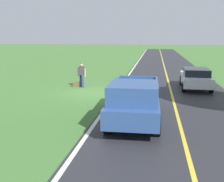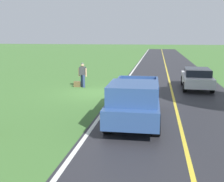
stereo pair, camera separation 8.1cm
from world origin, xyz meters
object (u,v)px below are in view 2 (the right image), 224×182
suitcase_carried (77,84)px  pickup_truck_passing (134,100)px  sedan_near_oncoming (197,78)px  hitchhiker_walking (83,73)px

suitcase_carried → pickup_truck_passing: (-4.73, 7.37, 0.77)m
sedan_near_oncoming → hitchhiker_walking: bearing=5.4°
pickup_truck_passing → hitchhiker_walking: bearing=-59.9°
pickup_truck_passing → sedan_near_oncoming: pickup_truck_passing is taller
pickup_truck_passing → suitcase_carried: bearing=-57.3°
hitchhiker_walking → suitcase_carried: 0.89m
suitcase_carried → pickup_truck_passing: bearing=37.6°
suitcase_carried → sedan_near_oncoming: bearing=100.3°
pickup_truck_passing → sedan_near_oncoming: (-3.60, -8.16, -0.21)m
suitcase_carried → pickup_truck_passing: pickup_truck_passing is taller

